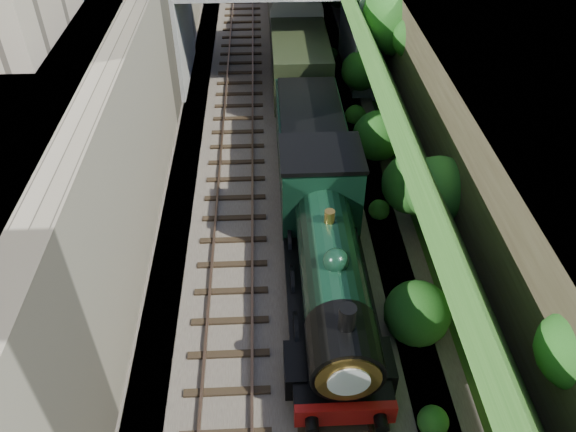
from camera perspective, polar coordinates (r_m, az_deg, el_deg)
The scene contains 12 objects.
trackbed at distance 29.63m, azimuth -1.08°, elevation 10.80°, with size 10.00×90.00×0.20m, color #473F38.
retaining_wall at distance 28.55m, azimuth -12.73°, elevation 16.28°, with size 1.00×90.00×7.00m, color #756B56.
street_plateau_left at distance 29.34m, azimuth -19.72°, elevation 15.61°, with size 6.00×90.00×7.00m, color #262628.
street_plateau_right at distance 30.07m, azimuth 18.00°, elevation 15.77°, with size 8.00×90.00×6.25m, color #262628.
embankment_slope at distance 27.80m, azimuth 9.51°, elevation 14.13°, with size 4.21×90.00×6.36m.
track_left at distance 29.58m, azimuth -5.03°, elevation 10.92°, with size 2.50×90.00×0.20m.
track_right at distance 29.61m, azimuth 1.29°, elevation 11.10°, with size 2.50×90.00×0.20m.
road_bridge at distance 31.71m, azimuth 0.40°, elevation 20.66°, with size 16.00×6.40×7.25m.
tree at distance 28.64m, azimuth 11.40°, elevation 19.02°, with size 3.60×3.80×6.60m.
locomotive at distance 18.07m, azimuth 4.06°, elevation -4.28°, with size 3.10×10.22×3.83m.
tender at distance 24.03m, azimuth 2.22°, elevation 7.50°, with size 2.70×6.00×3.05m.
coach_front at distance 35.16m, azimuth 0.55°, elevation 19.09°, with size 2.90×18.00×3.70m.
Camera 1 is at (-0.69, -5.94, 14.40)m, focal length 35.00 mm.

